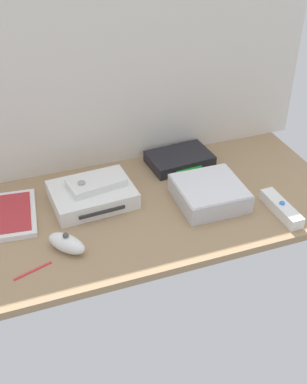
% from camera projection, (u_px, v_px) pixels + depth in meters
% --- Properties ---
extents(ground_plane, '(1.00, 0.48, 0.02)m').
position_uv_depth(ground_plane, '(154.00, 208.00, 1.28)').
color(ground_plane, '#9E7F5B').
rests_on(ground_plane, ground).
extents(back_wall, '(1.10, 0.01, 0.64)m').
position_uv_depth(back_wall, '(122.00, 54.00, 1.28)').
color(back_wall, silver).
rests_on(back_wall, ground).
extents(game_console, '(0.22, 0.17, 0.04)m').
position_uv_depth(game_console, '(92.00, 195.00, 1.27)').
color(game_console, white).
rests_on(game_console, ground_plane).
extents(mini_computer, '(0.17, 0.17, 0.05)m').
position_uv_depth(mini_computer, '(209.00, 193.00, 1.27)').
color(mini_computer, silver).
rests_on(mini_computer, ground_plane).
extents(game_case, '(0.16, 0.20, 0.02)m').
position_uv_depth(game_case, '(8.00, 215.00, 1.22)').
color(game_case, white).
rests_on(game_case, ground_plane).
extents(network_router, '(0.19, 0.13, 0.03)m').
position_uv_depth(network_router, '(180.00, 159.00, 1.42)').
color(network_router, black).
rests_on(network_router, ground_plane).
extents(remote_wand, '(0.04, 0.15, 0.03)m').
position_uv_depth(remote_wand, '(281.00, 208.00, 1.23)').
color(remote_wand, white).
rests_on(remote_wand, ground_plane).
extents(remote_nunchuk, '(0.10, 0.11, 0.05)m').
position_uv_depth(remote_nunchuk, '(67.00, 243.00, 1.12)').
color(remote_nunchuk, white).
rests_on(remote_nunchuk, ground_plane).
extents(remote_classic_pad, '(0.15, 0.10, 0.02)m').
position_uv_depth(remote_classic_pad, '(96.00, 183.00, 1.26)').
color(remote_classic_pad, white).
rests_on(remote_classic_pad, game_console).
extents(stylus_pen, '(0.09, 0.03, 0.01)m').
position_uv_depth(stylus_pen, '(33.00, 270.00, 1.07)').
color(stylus_pen, red).
rests_on(stylus_pen, ground_plane).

